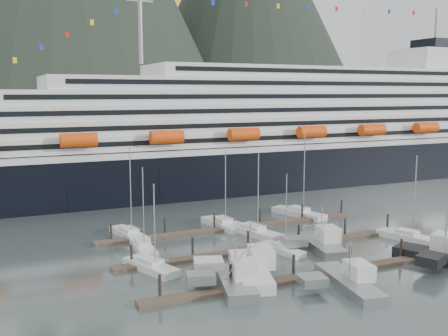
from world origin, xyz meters
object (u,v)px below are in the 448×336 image
Objects in this scene: sailboat_c at (282,250)px; sailboat_a at (151,267)px; trawler_c at (348,282)px; trawler_a at (249,269)px; sailboat_b at (143,247)px; sailboat_h at (407,237)px; trawler_d at (444,257)px; sailboat_d at (253,232)px; trawler_e at (320,244)px; trawler_b at (234,282)px; cruise_ship at (289,137)px; sailboat_e at (129,235)px; sailboat_f at (222,225)px; sailboat_g at (299,213)px.

sailboat_a is at bearing 77.52° from sailboat_c.
trawler_a is at bearing 54.82° from trawler_c.
sailboat_h reaches higher than sailboat_b.
sailboat_a is at bearing 45.25° from trawler_d.
sailboat_c is 22.04m from sailboat_h.
sailboat_d reaches higher than trawler_a.
trawler_e reaches higher than trawler_c.
sailboat_d reaches higher than trawler_d.
trawler_d is (38.20, -14.06, 0.57)m from sailboat_a.
sailboat_h is at bearing -62.56° from trawler_b.
trawler_a is (-9.73, -17.64, 0.55)m from sailboat_d.
cruise_ship reaches higher than sailboat_e.
sailboat_f is 20.24m from trawler_e.
trawler_e is (14.98, 5.57, -0.04)m from trawler_a.
sailboat_d is (19.32, 1.01, 0.02)m from sailboat_b.
sailboat_g is 1.42× the size of trawler_e.
sailboat_b is at bearing 106.18° from sailboat_f.
trawler_a is at bearing -146.41° from sailboat_b.
sailboat_a is 42.18m from sailboat_h.
cruise_ship reaches higher than sailboat_a.
trawler_e is (-16.04, 1.19, 0.50)m from sailboat_h.
sailboat_g is (14.93, 18.93, 0.06)m from sailboat_c.
sailboat_h is (42.08, -2.89, 0.02)m from sailboat_a.
sailboat_c is 0.73× the size of sailboat_g.
cruise_ship is 14.57× the size of sailboat_d.
sailboat_c is (18.74, -9.52, -0.02)m from sailboat_b.
sailboat_d reaches higher than sailboat_f.
sailboat_h reaches higher than sailboat_c.
sailboat_a is 12.93m from trawler_b.
sailboat_f is 1.08× the size of trawler_c.
trawler_d is (36.85, -31.36, 0.55)m from sailboat_e.
cruise_ship reaches higher than sailboat_f.
trawler_e is at bearing -138.30° from sailboat_e.
cruise_ship is 52.82m from sailboat_f.
sailboat_a is at bearing 49.59° from trawler_b.
trawler_e is (5.94, 14.51, 0.08)m from trawler_c.
trawler_d is at bearing -73.72° from trawler_c.
sailboat_f is 31.12m from sailboat_h.
cruise_ship is 69.81m from sailboat_b.
sailboat_f is 33.16m from trawler_c.
sailboat_a is 9.47m from sailboat_b.
sailboat_e is at bearing 63.15° from trawler_e.
trawler_b is (-46.75, -64.33, -11.12)m from cruise_ship.
trawler_c is (20.10, -16.21, 0.43)m from sailboat_a.
sailboat_g is at bearing -0.07° from sailboat_h.
trawler_e is at bearing -116.74° from sailboat_c.
trawler_d is (30.84, -3.44, 0.07)m from trawler_b.
sailboat_d is 29.99m from trawler_d.
cruise_ship is 17.93× the size of trawler_b.
cruise_ship is 63.10m from trawler_e.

